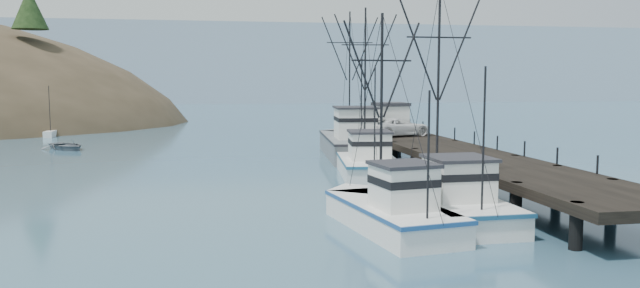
{
  "coord_description": "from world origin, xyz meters",
  "views": [
    {
      "loc": [
        -3.51,
        -26.69,
        6.99
      ],
      "look_at": [
        4.37,
        15.64,
        2.5
      ],
      "focal_mm": 35.0,
      "sensor_mm": 36.0,
      "label": 1
    }
  ],
  "objects_px": {
    "trawler_near": "(444,201)",
    "trawler_mid": "(389,211)",
    "pier": "(449,152)",
    "trawler_far": "(366,162)",
    "pickup_truck": "(398,127)",
    "work_vessel": "(352,143)",
    "pier_shed": "(390,117)",
    "motorboat": "(67,149)"
  },
  "relations": [
    {
      "from": "pickup_truck",
      "to": "pier",
      "type": "bearing_deg",
      "value": 166.12
    },
    {
      "from": "trawler_near",
      "to": "pickup_truck",
      "type": "height_order",
      "value": "trawler_near"
    },
    {
      "from": "trawler_far",
      "to": "work_vessel",
      "type": "bearing_deg",
      "value": 82.78
    },
    {
      "from": "trawler_far",
      "to": "work_vessel",
      "type": "distance_m",
      "value": 10.22
    },
    {
      "from": "trawler_near",
      "to": "trawler_mid",
      "type": "relative_size",
      "value": 1.16
    },
    {
      "from": "pier",
      "to": "motorboat",
      "type": "distance_m",
      "value": 38.5
    },
    {
      "from": "trawler_mid",
      "to": "pickup_truck",
      "type": "height_order",
      "value": "trawler_mid"
    },
    {
      "from": "pier",
      "to": "trawler_near",
      "type": "relative_size",
      "value": 3.64
    },
    {
      "from": "trawler_near",
      "to": "trawler_mid",
      "type": "distance_m",
      "value": 3.93
    },
    {
      "from": "pier",
      "to": "trawler_near",
      "type": "bearing_deg",
      "value": -112.95
    },
    {
      "from": "trawler_mid",
      "to": "trawler_near",
      "type": "bearing_deg",
      "value": 27.69
    },
    {
      "from": "trawler_mid",
      "to": "pier_shed",
      "type": "xyz_separation_m",
      "value": [
        8.78,
        28.64,
        2.6
      ]
    },
    {
      "from": "trawler_near",
      "to": "trawler_mid",
      "type": "height_order",
      "value": "trawler_near"
    },
    {
      "from": "pier",
      "to": "trawler_far",
      "type": "distance_m",
      "value": 6.09
    },
    {
      "from": "trawler_near",
      "to": "trawler_far",
      "type": "height_order",
      "value": "trawler_far"
    },
    {
      "from": "pier_shed",
      "to": "pier",
      "type": "bearing_deg",
      "value": -88.81
    },
    {
      "from": "trawler_far",
      "to": "pier_shed",
      "type": "height_order",
      "value": "trawler_far"
    },
    {
      "from": "pickup_truck",
      "to": "trawler_mid",
      "type": "bearing_deg",
      "value": 143.06
    },
    {
      "from": "motorboat",
      "to": "pickup_truck",
      "type": "bearing_deg",
      "value": -59.54
    },
    {
      "from": "pier",
      "to": "trawler_mid",
      "type": "relative_size",
      "value": 4.2
    },
    {
      "from": "pickup_truck",
      "to": "work_vessel",
      "type": "bearing_deg",
      "value": 34.61
    },
    {
      "from": "pier",
      "to": "trawler_near",
      "type": "xyz_separation_m",
      "value": [
        -5.59,
        -13.19,
        -0.87
      ]
    },
    {
      "from": "pier",
      "to": "motorboat",
      "type": "bearing_deg",
      "value": 143.92
    },
    {
      "from": "work_vessel",
      "to": "motorboat",
      "type": "xyz_separation_m",
      "value": [
        -26.77,
        10.29,
        -1.23
      ]
    },
    {
      "from": "pickup_truck",
      "to": "trawler_near",
      "type": "bearing_deg",
      "value": 149.73
    },
    {
      "from": "trawler_mid",
      "to": "motorboat",
      "type": "xyz_separation_m",
      "value": [
        -22.02,
        37.68,
        -0.82
      ]
    },
    {
      "from": "work_vessel",
      "to": "pier_shed",
      "type": "bearing_deg",
      "value": 17.3
    },
    {
      "from": "pier",
      "to": "pickup_truck",
      "type": "bearing_deg",
      "value": 94.44
    },
    {
      "from": "trawler_near",
      "to": "trawler_mid",
      "type": "xyz_separation_m",
      "value": [
        -3.48,
        -1.83,
        -0.0
      ]
    },
    {
      "from": "trawler_far",
      "to": "pickup_truck",
      "type": "distance_m",
      "value": 9.1
    },
    {
      "from": "pickup_truck",
      "to": "pier_shed",
      "type": "bearing_deg",
      "value": -25.04
    },
    {
      "from": "trawler_mid",
      "to": "pier_shed",
      "type": "height_order",
      "value": "trawler_mid"
    },
    {
      "from": "pier",
      "to": "pier_shed",
      "type": "distance_m",
      "value": 13.73
    },
    {
      "from": "trawler_far",
      "to": "pier_shed",
      "type": "relative_size",
      "value": 3.96
    },
    {
      "from": "trawler_far",
      "to": "pickup_truck",
      "type": "xyz_separation_m",
      "value": [
        4.86,
        7.44,
        1.98
      ]
    },
    {
      "from": "pier",
      "to": "trawler_far",
      "type": "relative_size",
      "value": 3.47
    },
    {
      "from": "trawler_mid",
      "to": "pier_shed",
      "type": "relative_size",
      "value": 3.27
    },
    {
      "from": "trawler_far",
      "to": "pickup_truck",
      "type": "height_order",
      "value": "trawler_far"
    },
    {
      "from": "trawler_mid",
      "to": "pickup_truck",
      "type": "xyz_separation_m",
      "value": [
        8.32,
        24.69,
        1.99
      ]
    },
    {
      "from": "pier_shed",
      "to": "work_vessel",
      "type": "bearing_deg",
      "value": -162.7
    },
    {
      "from": "pier",
      "to": "trawler_near",
      "type": "distance_m",
      "value": 14.35
    },
    {
      "from": "pier_shed",
      "to": "pickup_truck",
      "type": "xyz_separation_m",
      "value": [
        -0.47,
        -3.96,
        -0.61
      ]
    }
  ]
}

